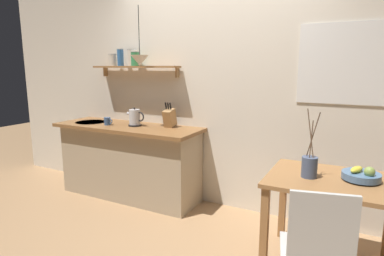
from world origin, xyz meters
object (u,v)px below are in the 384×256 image
(dining_table, at_px, (331,194))
(pendant_lamp, at_px, (140,60))
(twig_vase, at_px, (309,166))
(electric_kettle, at_px, (135,118))
(knife_block, at_px, (170,118))
(fruit_bowl, at_px, (361,175))
(coffee_mug_by_sink, at_px, (108,121))
(dining_chair_near, at_px, (317,252))

(dining_table, bearing_deg, pendant_lamp, 169.21)
(twig_vase, bearing_deg, pendant_lamp, 166.91)
(dining_table, height_order, electric_kettle, electric_kettle)
(knife_block, bearing_deg, electric_kettle, -163.82)
(electric_kettle, bearing_deg, dining_table, -11.39)
(dining_table, height_order, fruit_bowl, fruit_bowl)
(dining_table, bearing_deg, fruit_bowl, 13.43)
(dining_table, xyz_separation_m, pendant_lamp, (-2.07, 0.39, 1.03))
(electric_kettle, xyz_separation_m, coffee_mug_by_sink, (-0.33, -0.10, -0.05))
(electric_kettle, height_order, knife_block, knife_block)
(pendant_lamp, bearing_deg, fruit_bowl, -8.76)
(dining_table, xyz_separation_m, twig_vase, (-0.17, -0.05, 0.21))
(twig_vase, distance_m, knife_block, 1.75)
(twig_vase, bearing_deg, fruit_bowl, 14.67)
(coffee_mug_by_sink, xyz_separation_m, pendant_lamp, (0.46, 0.05, 0.71))
(knife_block, xyz_separation_m, pendant_lamp, (-0.27, -0.17, 0.65))
(coffee_mug_by_sink, height_order, pendant_lamp, pendant_lamp)
(twig_vase, bearing_deg, dining_chair_near, -76.78)
(coffee_mug_by_sink, bearing_deg, pendant_lamp, 6.62)
(twig_vase, bearing_deg, coffee_mug_by_sink, 170.67)
(twig_vase, xyz_separation_m, pendant_lamp, (-1.90, 0.44, 0.82))
(dining_table, xyz_separation_m, dining_chair_near, (-0.01, -0.70, -0.11))
(electric_kettle, bearing_deg, twig_vase, -13.58)
(electric_kettle, height_order, pendant_lamp, pendant_lamp)
(dining_chair_near, bearing_deg, pendant_lamp, 152.03)
(fruit_bowl, relative_size, twig_vase, 0.51)
(dining_chair_near, relative_size, electric_kettle, 3.89)
(dining_chair_near, distance_m, coffee_mug_by_sink, 2.76)
(fruit_bowl, height_order, pendant_lamp, pendant_lamp)
(dining_chair_near, height_order, pendant_lamp, pendant_lamp)
(dining_table, height_order, twig_vase, twig_vase)
(knife_block, height_order, coffee_mug_by_sink, knife_block)
(knife_block, height_order, pendant_lamp, pendant_lamp)
(twig_vase, distance_m, pendant_lamp, 2.12)
(pendant_lamp, bearing_deg, coffee_mug_by_sink, -173.38)
(fruit_bowl, height_order, coffee_mug_by_sink, coffee_mug_by_sink)
(dining_chair_near, distance_m, pendant_lamp, 2.59)
(fruit_bowl, xyz_separation_m, twig_vase, (-0.36, -0.09, 0.04))
(dining_table, relative_size, electric_kettle, 4.00)
(twig_vase, bearing_deg, knife_block, 159.50)
(dining_chair_near, height_order, electric_kettle, electric_kettle)
(dining_table, xyz_separation_m, knife_block, (-1.79, 0.56, 0.38))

